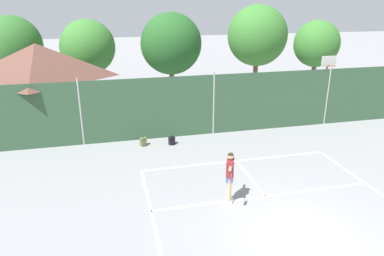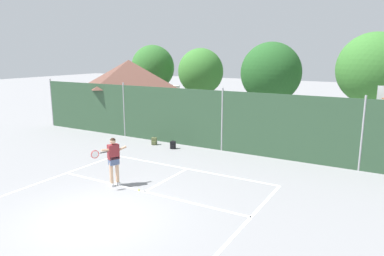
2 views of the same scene
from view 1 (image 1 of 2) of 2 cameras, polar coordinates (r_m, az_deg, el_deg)
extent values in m
plane|color=gray|center=(11.45, 16.97, -16.53)|extent=(120.00, 120.00, 0.00)
cube|color=white|center=(15.71, 7.05, -5.22)|extent=(8.20, 0.10, 0.01)
cube|color=white|center=(13.25, 11.63, -10.58)|extent=(8.20, 0.10, 0.01)
cube|color=white|center=(14.43, 9.17, -7.73)|extent=(0.10, 2.97, 0.01)
cube|color=#2D4C33|center=(18.27, 3.47, 3.72)|extent=(26.00, 0.05, 3.10)
cylinder|color=#99999E|center=(17.55, -17.31, 2.41)|extent=(0.09, 0.09, 3.25)
cylinder|color=#99999E|center=(18.25, 3.47, 3.94)|extent=(0.09, 0.09, 3.25)
cylinder|color=#99999E|center=(21.03, 20.75, 4.84)|extent=(0.09, 0.09, 3.25)
cylinder|color=#9E9EA3|center=(22.69, 20.30, 5.67)|extent=(0.12, 0.12, 3.05)
cube|color=white|center=(22.28, 20.97, 9.90)|extent=(0.90, 0.06, 0.60)
torus|color=#D85919|center=(22.10, 21.29, 9.20)|extent=(0.48, 0.48, 0.02)
cube|color=silver|center=(20.80, -22.59, 3.65)|extent=(5.41, 4.60, 2.70)
pyramid|color=brown|center=(20.34, -23.43, 9.74)|extent=(5.85, 4.96, 1.80)
cylinder|color=brown|center=(27.16, -25.85, 6.09)|extent=(0.36, 0.36, 2.12)
ellipsoid|color=#2D6628|center=(26.73, -26.72, 11.68)|extent=(3.84, 3.46, 3.84)
cylinder|color=brown|center=(26.55, -15.74, 6.85)|extent=(0.36, 0.36, 1.93)
ellipsoid|color=#38752D|center=(26.13, -16.27, 12.29)|extent=(3.72, 3.35, 3.72)
cylinder|color=brown|center=(26.96, -3.22, 7.50)|extent=(0.36, 0.36, 1.69)
ellipsoid|color=#235623|center=(26.51, -3.34, 13.25)|extent=(4.41, 3.97, 4.41)
cylinder|color=brown|center=(28.84, 10.03, 8.41)|extent=(0.36, 0.36, 2.05)
ellipsoid|color=#38752D|center=(28.41, 10.39, 14.27)|extent=(4.56, 4.11, 4.56)
cylinder|color=brown|center=(31.23, 18.75, 8.20)|extent=(0.36, 0.36, 1.69)
ellipsoid|color=#38752D|center=(30.88, 19.25, 12.57)|extent=(3.68, 3.31, 3.68)
cube|color=silver|center=(12.83, 5.92, -11.11)|extent=(0.29, 0.21, 0.10)
cube|color=silver|center=(12.62, 5.84, -11.67)|extent=(0.29, 0.21, 0.10)
cylinder|color=tan|center=(12.59, 6.00, -9.32)|extent=(0.13, 0.13, 0.82)
cylinder|color=tan|center=(12.39, 5.92, -9.86)|extent=(0.13, 0.13, 0.82)
cube|color=#47567A|center=(12.27, 6.04, -7.67)|extent=(0.36, 0.43, 0.32)
cube|color=maroon|center=(12.11, 6.09, -6.25)|extent=(0.38, 0.46, 0.56)
sphere|color=tan|center=(11.94, 6.17, -4.48)|extent=(0.22, 0.22, 0.22)
sphere|color=black|center=(11.93, 6.17, -4.40)|extent=(0.21, 0.21, 0.21)
cylinder|color=tan|center=(11.89, 6.16, -6.25)|extent=(0.30, 0.55, 0.17)
cylinder|color=tan|center=(12.34, 6.20, -5.47)|extent=(0.28, 0.50, 0.22)
cylinder|color=black|center=(11.73, 6.21, -6.90)|extent=(0.15, 0.29, 0.04)
torus|color=red|center=(11.42, 6.33, -7.70)|extent=(0.14, 0.29, 0.30)
cylinder|color=silver|center=(11.42, 6.33, -7.70)|extent=(0.11, 0.24, 0.26)
sphere|color=#CCE033|center=(13.12, 10.75, -10.70)|extent=(0.07, 0.07, 0.07)
cube|color=#566038|center=(17.27, -7.78, -2.15)|extent=(0.33, 0.27, 0.40)
cube|color=#566038|center=(17.20, -7.57, -2.52)|extent=(0.23, 0.14, 0.18)
torus|color=black|center=(17.19, -7.81, -1.47)|extent=(0.09, 0.05, 0.09)
cube|color=black|center=(17.27, -3.25, -1.99)|extent=(0.33, 0.27, 0.40)
cube|color=black|center=(17.21, -3.03, -2.36)|extent=(0.23, 0.14, 0.18)
torus|color=black|center=(17.19, -3.27, -1.31)|extent=(0.09, 0.05, 0.09)
camera|label=2|loc=(12.87, 72.11, -1.78)|focal=33.12mm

